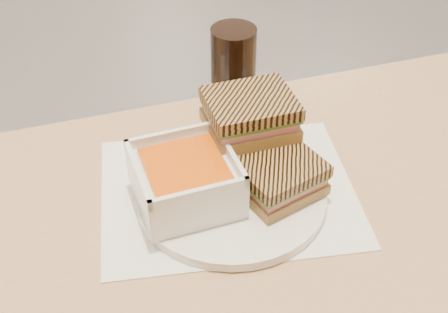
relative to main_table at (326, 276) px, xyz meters
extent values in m
cube|color=tan|center=(0.00, 0.00, 0.10)|extent=(1.27, 0.84, 0.03)
cube|color=white|center=(-0.13, 0.09, 0.11)|extent=(0.37, 0.30, 0.00)
cylinder|color=white|center=(-0.13, 0.07, 0.12)|extent=(0.27, 0.27, 0.01)
cube|color=white|center=(-0.19, 0.07, 0.16)|extent=(0.15, 0.15, 0.06)
cube|color=#DE5708|center=(-0.19, 0.07, 0.19)|extent=(0.12, 0.12, 0.01)
cube|color=white|center=(-0.13, 0.08, 0.19)|extent=(0.03, 0.13, 0.02)
cube|color=white|center=(-0.26, 0.06, 0.19)|extent=(0.03, 0.13, 0.02)
cube|color=white|center=(-0.20, 0.13, 0.19)|extent=(0.13, 0.03, 0.02)
cube|color=white|center=(-0.19, 0.01, 0.19)|extent=(0.13, 0.03, 0.02)
cube|color=olive|center=(-0.06, 0.06, 0.14)|extent=(0.14, 0.13, 0.02)
cube|color=#C46C7A|center=(-0.06, 0.06, 0.15)|extent=(0.13, 0.12, 0.01)
cube|color=#386B23|center=(-0.06, 0.06, 0.16)|extent=(0.13, 0.12, 0.01)
cube|color=olive|center=(-0.06, 0.06, 0.17)|extent=(0.14, 0.13, 0.02)
cube|color=olive|center=(-0.09, 0.14, 0.19)|extent=(0.13, 0.12, 0.02)
cube|color=#C46C7A|center=(-0.09, 0.14, 0.21)|extent=(0.12, 0.11, 0.01)
cube|color=#386B23|center=(-0.09, 0.14, 0.21)|extent=(0.13, 0.11, 0.01)
cube|color=olive|center=(-0.09, 0.14, 0.23)|extent=(0.13, 0.12, 0.02)
cylinder|color=black|center=(-0.09, 0.28, 0.19)|extent=(0.07, 0.07, 0.16)
camera|label=1|loc=(-0.26, -0.54, 0.71)|focal=48.40mm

